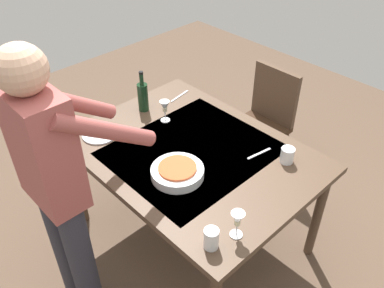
{
  "coord_description": "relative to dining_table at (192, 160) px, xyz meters",
  "views": [
    {
      "loc": [
        -1.4,
        1.34,
        2.32
      ],
      "look_at": [
        0.0,
        0.0,
        0.83
      ],
      "focal_mm": 37.86,
      "sensor_mm": 36.0,
      "label": 1
    }
  ],
  "objects": [
    {
      "name": "dining_table",
      "position": [
        0.0,
        0.0,
        0.0
      ],
      "size": [
        1.48,
        1.1,
        0.78
      ],
      "color": "#4C3828",
      "rests_on": "ground_plane"
    },
    {
      "name": "chair_near",
      "position": [
        0.13,
        -0.93,
        -0.18
      ],
      "size": [
        0.4,
        0.4,
        0.91
      ],
      "color": "#352114",
      "rests_on": "ground_plane"
    },
    {
      "name": "wine_glass_right",
      "position": [
        -0.62,
        0.3,
        0.18
      ],
      "size": [
        0.07,
        0.07,
        0.15
      ],
      "color": "white",
      "rests_on": "dining_table"
    },
    {
      "name": "dinner_plate_near",
      "position": [
        0.53,
        0.31,
        0.08
      ],
      "size": [
        0.23,
        0.23,
        0.01
      ],
      "primitive_type": "cylinder",
      "color": "silver",
      "rests_on": "dining_table"
    },
    {
      "name": "water_cup_near_left",
      "position": [
        -0.46,
        -0.33,
        0.12
      ],
      "size": [
        0.08,
        0.08,
        0.1
      ],
      "primitive_type": "cylinder",
      "color": "silver",
      "rests_on": "dining_table"
    },
    {
      "name": "wine_glass_left",
      "position": [
        0.36,
        -0.09,
        0.18
      ],
      "size": [
        0.07,
        0.07,
        0.15
      ],
      "color": "white",
      "rests_on": "dining_table"
    },
    {
      "name": "table_fork",
      "position": [
        -0.3,
        -0.27,
        0.07
      ],
      "size": [
        0.04,
        0.18,
        0.0
      ],
      "primitive_type": "cube",
      "rotation": [
        0.0,
        0.0,
        -0.17
      ],
      "color": "silver",
      "rests_on": "dining_table"
    },
    {
      "name": "table_knife",
      "position": [
        0.53,
        -0.38,
        0.07
      ],
      "size": [
        0.05,
        0.2,
        0.0
      ],
      "primitive_type": "cube",
      "rotation": [
        0.0,
        0.0,
        0.17
      ],
      "color": "silver",
      "rests_on": "dining_table"
    },
    {
      "name": "ground_plane",
      "position": [
        0.0,
        0.0,
        -0.71
      ],
      "size": [
        6.0,
        6.0,
        0.0
      ],
      "primitive_type": "plane",
      "color": "brown"
    },
    {
      "name": "person_server",
      "position": [
        0.11,
        0.81,
        0.26
      ],
      "size": [
        0.42,
        0.61,
        1.69
      ],
      "color": "#2D2D38",
      "rests_on": "ground_plane"
    },
    {
      "name": "water_cup_near_right",
      "position": [
        -0.58,
        0.44,
        0.13
      ],
      "size": [
        0.07,
        0.07,
        0.11
      ],
      "primitive_type": "cylinder",
      "color": "silver",
      "rests_on": "dining_table"
    },
    {
      "name": "serving_bowl_pasta",
      "position": [
        -0.11,
        0.22,
        0.11
      ],
      "size": [
        0.3,
        0.3,
        0.07
      ],
      "color": "silver",
      "rests_on": "dining_table"
    },
    {
      "name": "wine_bottle",
      "position": [
        0.57,
        -0.08,
        0.18
      ],
      "size": [
        0.07,
        0.07,
        0.3
      ],
      "color": "black",
      "rests_on": "dining_table"
    }
  ]
}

